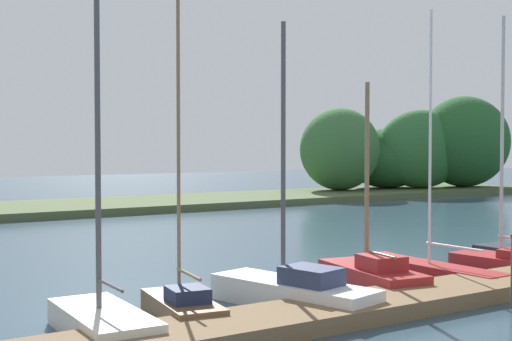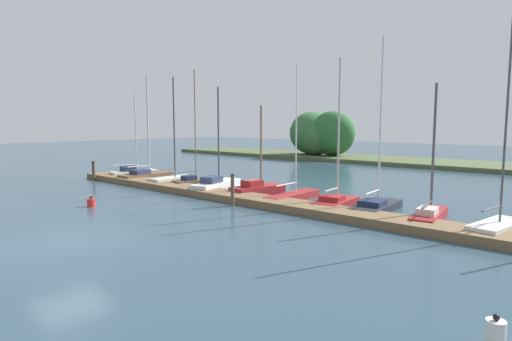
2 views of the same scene
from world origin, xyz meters
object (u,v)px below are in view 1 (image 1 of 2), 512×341
at_px(sailboat_3, 181,302).
at_px(sailboat_4, 289,289).
at_px(sailboat_6, 432,268).
at_px(sailboat_2, 101,316).
at_px(sailboat_7, 505,257).
at_px(sailboat_5, 370,273).

distance_m(sailboat_3, sailboat_4, 2.53).
distance_m(sailboat_4, sailboat_6, 5.35).
bearing_deg(sailboat_6, sailboat_4, 96.11).
relative_size(sailboat_2, sailboat_6, 1.00).
distance_m(sailboat_6, sailboat_7, 2.75).
distance_m(sailboat_5, sailboat_6, 2.42).
bearing_deg(sailboat_4, sailboat_5, -92.69).
bearing_deg(sailboat_5, sailboat_7, -81.83).
xyz_separation_m(sailboat_4, sailboat_5, (2.88, 0.57, -0.02)).
relative_size(sailboat_4, sailboat_6, 0.87).
relative_size(sailboat_2, sailboat_3, 0.95).
relative_size(sailboat_3, sailboat_7, 1.04).
bearing_deg(sailboat_2, sailboat_6, -84.12).
bearing_deg(sailboat_7, sailboat_4, 87.24).
bearing_deg(sailboat_6, sailboat_2, 92.15).
bearing_deg(sailboat_3, sailboat_5, -78.83).
xyz_separation_m(sailboat_3, sailboat_4, (2.51, -0.32, 0.04)).
relative_size(sailboat_5, sailboat_7, 0.71).
height_order(sailboat_3, sailboat_5, sailboat_3).
xyz_separation_m(sailboat_5, sailboat_6, (2.41, 0.16, -0.11)).
bearing_deg(sailboat_3, sailboat_6, -78.45).
bearing_deg(sailboat_4, sailboat_2, 75.20).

